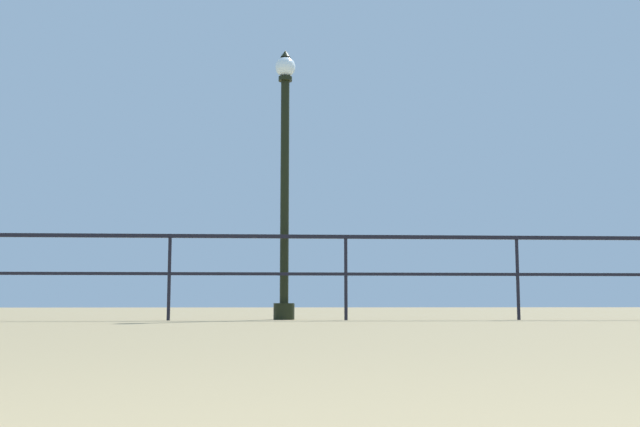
% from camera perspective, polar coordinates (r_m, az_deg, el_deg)
% --- Properties ---
extents(pier_railing, '(20.74, 0.05, 1.12)m').
position_cam_1_polar(pier_railing, '(9.83, -4.72, -3.27)').
color(pier_railing, black).
rests_on(pier_railing, ground_plane).
extents(lamppost_center, '(0.28, 0.28, 3.74)m').
position_cam_1_polar(lamppost_center, '(10.28, -2.70, 2.92)').
color(lamppost_center, black).
rests_on(lamppost_center, ground_plane).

